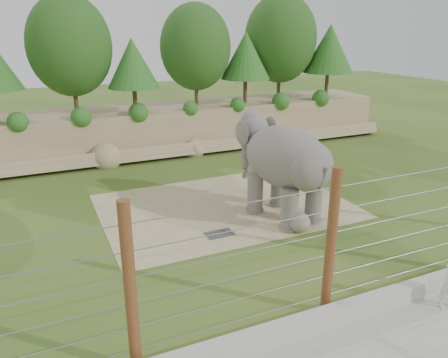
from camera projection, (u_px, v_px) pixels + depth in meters
name	position (u px, v px, depth m)	size (l,w,h in m)	color
ground	(247.00, 239.00, 15.36)	(90.00, 90.00, 0.00)	#375C1D
back_embankment	(158.00, 83.00, 25.17)	(30.00, 5.52, 8.77)	#977A59
dirt_patch	(225.00, 206.00, 18.13)	(10.00, 7.00, 0.02)	tan
drain_grate	(219.00, 234.00, 15.68)	(1.00, 0.60, 0.03)	#262628
elephant	(285.00, 171.00, 16.53)	(2.00, 4.67, 3.78)	#67615D
stone_ball	(300.00, 222.00, 15.73)	(0.74, 0.74, 0.74)	gray
retaining_wall	(337.00, 314.00, 10.98)	(26.00, 0.35, 0.50)	#A9A79D
barrier_fence	(331.00, 244.00, 10.82)	(20.26, 0.26, 4.00)	brown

